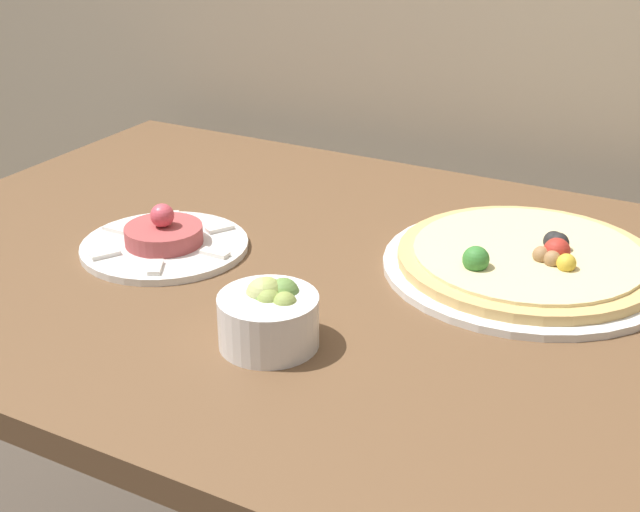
{
  "coord_description": "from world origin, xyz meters",
  "views": [
    {
      "loc": [
        0.49,
        -0.49,
        1.31
      ],
      "look_at": [
        0.0,
        0.4,
        0.83
      ],
      "focal_mm": 50.0,
      "sensor_mm": 36.0,
      "label": 1
    }
  ],
  "objects": [
    {
      "name": "dining_table",
      "position": [
        0.0,
        0.44,
        0.69
      ],
      "size": [
        1.32,
        0.89,
        0.79
      ],
      "color": "brown",
      "rests_on": "ground_plane"
    },
    {
      "name": "pizza_plate",
      "position": [
        0.22,
        0.57,
        0.81
      ],
      "size": [
        0.38,
        0.38,
        0.06
      ],
      "color": "white",
      "rests_on": "dining_table"
    },
    {
      "name": "tartare_plate",
      "position": [
        -0.24,
        0.39,
        0.81
      ],
      "size": [
        0.23,
        0.23,
        0.07
      ],
      "color": "white",
      "rests_on": "dining_table"
    },
    {
      "name": "small_bowl",
      "position": [
        0.02,
        0.24,
        0.83
      ],
      "size": [
        0.11,
        0.11,
        0.08
      ],
      "color": "white",
      "rests_on": "dining_table"
    }
  ]
}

